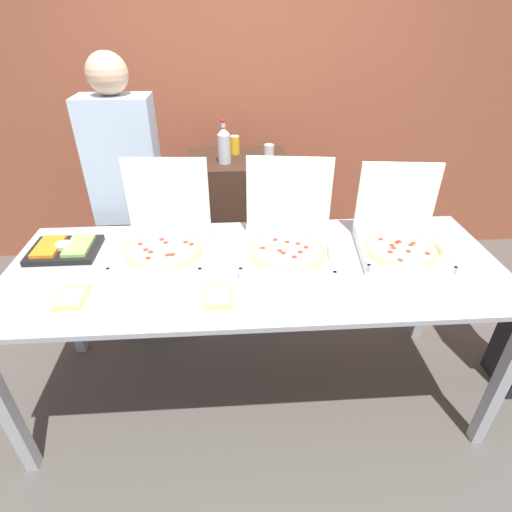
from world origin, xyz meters
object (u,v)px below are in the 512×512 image
Objects in this scene: veggie_tray at (65,249)px; soda_can_silver at (269,154)px; pizza_box_near_right at (165,237)px; person_guest_plaid at (131,204)px; paper_plate_front_left at (72,298)px; soda_can_colored at (235,145)px; soda_bottle at (224,145)px; paper_plate_front_right at (219,297)px; pizza_box_far_left at (399,237)px; pizza_box_near_left at (287,237)px.

veggie_tray is 1.37m from soda_can_silver.
pizza_box_near_right is 0.27× the size of person_guest_plaid.
paper_plate_front_left is 0.77× the size of veggie_tray.
veggie_tray is at bearing 63.93° from person_guest_plaid.
soda_bottle is at bearing -110.82° from soda_can_colored.
pizza_box_near_right is at bearing -111.19° from soda_can_colored.
person_guest_plaid is at bearing 120.84° from paper_plate_front_right.
soda_can_colored is at bearing 134.35° from pizza_box_far_left.
soda_can_colored is at bearing 110.58° from pizza_box_near_left.
soda_can_colored is (-0.24, 1.03, 0.17)m from pizza_box_near_left.
soda_can_silver is at bearing 34.49° from veggie_tray.
pizza_box_near_left is at bearing 148.84° from person_guest_plaid.
pizza_box_near_left is 1.97× the size of paper_plate_front_left.
soda_bottle is at bearing 72.55° from pizza_box_near_right.
soda_bottle reaches higher than veggie_tray.
soda_can_colored is (0.10, 1.42, 0.24)m from paper_plate_front_right.
person_guest_plaid reaches higher than pizza_box_far_left.
pizza_box_far_left is 0.99m from paper_plate_front_right.
pizza_box_near_right is 1.02× the size of pizza_box_far_left.
pizza_box_far_left reaches higher than veggie_tray.
pizza_box_far_left is 1.26m from soda_bottle.
soda_bottle is at bearing 88.62° from paper_plate_front_right.
pizza_box_near_right is 0.52m from veggie_tray.
soda_bottle is (0.82, 0.79, 0.28)m from veggie_tray.
soda_bottle is 0.15× the size of person_guest_plaid.
pizza_box_near_right is 1.20m from pizza_box_far_left.
paper_plate_front_right is at bearing -53.33° from pizza_box_near_right.
paper_plate_front_right is at bearing -91.38° from soda_bottle.
veggie_tray is (-1.14, 0.05, -0.06)m from pizza_box_near_left.
person_guest_plaid reaches higher than paper_plate_front_left.
paper_plate_front_left is 1.58m from soda_can_colored.
soda_bottle is 0.30m from soda_can_silver.
paper_plate_front_left is 2.09× the size of soda_can_colored.
soda_can_silver is at bearing 50.81° from paper_plate_front_left.
person_guest_plaid reaches higher than soda_bottle.
person_guest_plaid reaches higher than soda_can_silver.
paper_plate_front_left is 0.93× the size of soda_bottle.
soda_bottle is at bearing 43.89° from veggie_tray.
paper_plate_front_left is 1.39m from soda_bottle.
paper_plate_front_left is at bearing -118.93° from soda_bottle.
veggie_tray is 0.55m from person_guest_plaid.
veggie_tray is 0.19× the size of person_guest_plaid.
soda_can_colored reaches higher than veggie_tray.
soda_bottle is (0.03, 1.23, 0.29)m from paper_plate_front_right.
pizza_box_far_left is at bearing -52.35° from soda_can_colored.
paper_plate_front_right is 0.14× the size of person_guest_plaid.
person_guest_plaid is (-0.87, -0.28, -0.21)m from soda_can_silver.
soda_bottle is 2.24× the size of soda_can_silver.
paper_plate_front_right is 1.44m from soda_can_colored.
pizza_box_near_left is (0.62, -0.05, 0.00)m from pizza_box_near_right.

